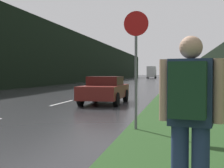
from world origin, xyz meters
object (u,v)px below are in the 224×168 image
at_px(hitchhiker_with_backpack, 190,114).
at_px(delivery_truck, 152,72).
at_px(car_passing_near, 105,90).
at_px(stop_sign, 136,59).

distance_m(hitchhiker_with_backpack, delivery_truck, 92.50).
bearing_deg(car_passing_near, stop_sign, 109.67).
relative_size(hitchhiker_with_backpack, delivery_truck, 0.25).
relative_size(hitchhiker_with_backpack, car_passing_near, 0.46).
bearing_deg(hitchhiker_with_backpack, stop_sign, 113.66).
bearing_deg(delivery_truck, stop_sign, -85.60).
height_order(car_passing_near, delivery_truck, delivery_truck).
relative_size(stop_sign, delivery_truck, 0.42).
bearing_deg(car_passing_near, hitchhiker_with_backpack, 107.27).
xyz_separation_m(hitchhiker_with_backpack, delivery_truck, (-7.89, 92.16, 0.81)).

